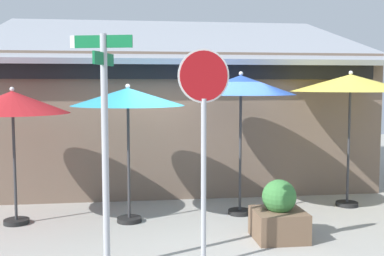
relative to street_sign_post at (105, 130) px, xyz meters
name	(u,v)px	position (x,y,z in m)	size (l,w,h in m)	color
ground_plane	(202,228)	(1.56, 1.77, -1.91)	(28.00, 28.00, 0.10)	#9E9B93
cafe_building	(174,114)	(1.49, 6.30, -0.20)	(9.33, 5.80, 4.45)	#705B4C
street_sign_post	(105,130)	(0.00, 0.00, 0.00)	(0.80, 0.74, 3.10)	#A8AAB2
stop_sign	(204,119)	(1.30, -0.05, 0.13)	(0.70, 0.13, 2.92)	#A8AAB2
patio_umbrella_crimson_left	(12,104)	(-1.67, 2.30, 0.26)	(1.95, 1.95, 2.41)	black
patio_umbrella_teal_center	(128,99)	(0.30, 2.16, 0.34)	(1.99, 1.99, 2.46)	black
patio_umbrella_royal_blue_right	(241,86)	(2.38, 2.40, 0.55)	(2.04, 2.04, 2.69)	black
patio_umbrella_mustard_far_right	(350,84)	(4.68, 2.71, 0.60)	(2.36, 2.36, 2.72)	black
sidewalk_planter	(279,215)	(2.65, 0.88, -1.47)	(0.79, 0.79, 0.96)	brown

